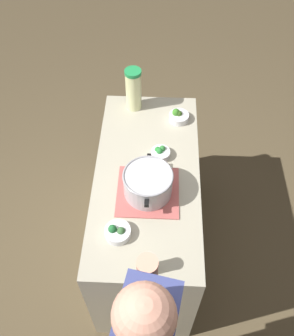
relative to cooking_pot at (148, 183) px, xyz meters
The scene contains 9 objects.
ground_plane 1.04m from the cooking_pot, behind, with size 8.00×8.00×0.00m, color brown.
counter_slab 0.57m from the cooking_pot, behind, with size 1.36×0.63×0.94m, color #ADA68F.
dish_cloth 0.09m from the cooking_pot, ahead, with size 0.35×0.36×0.01m, color #B95954.
cooking_pot is the anchor object (origin of this frame).
lemonade_pitcher 0.73m from the cooking_pot, 169.98° to the right, with size 0.11×0.11×0.30m.
mason_jar 0.47m from the cooking_pot, ahead, with size 0.07×0.07×0.15m.
broccoli_bowl_front 0.29m from the cooking_pot, 166.73° to the left, with size 0.12×0.12×0.07m.
broccoli_bowl_center 0.63m from the cooking_pot, 163.36° to the left, with size 0.13×0.13×0.08m.
broccoli_bowl_back 0.32m from the cooking_pot, 27.97° to the right, with size 0.14×0.14×0.08m.
Camera 1 is at (1.35, 0.06, 2.73)m, focal length 40.05 mm.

